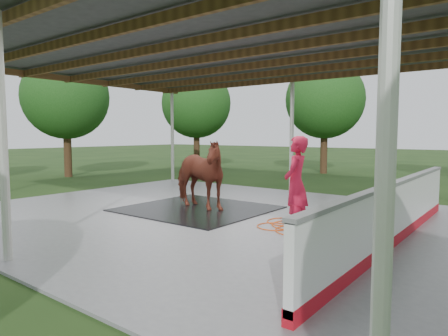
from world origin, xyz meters
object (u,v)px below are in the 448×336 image
Objects in this scene: handler at (296,184)px; wash_bucket at (325,227)px; horse at (197,174)px; dasher_board at (395,215)px.

handler is 5.03× the size of wash_bucket.
handler is 1.04m from wash_bucket.
horse is 3.23m from handler.
handler is at bearing 173.12° from wash_bucket.
handler reaches higher than dasher_board.
wash_bucket is at bearing -167.57° from dasher_board.
horse is at bearing 170.67° from wash_bucket.
horse reaches higher than wash_bucket.
dasher_board reaches higher than wash_bucket.
dasher_board is at bearing -84.81° from horse.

